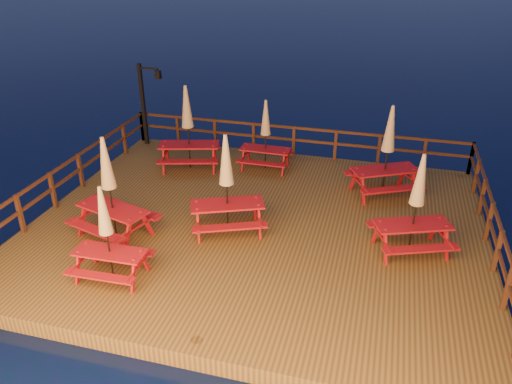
% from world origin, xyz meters
% --- Properties ---
extents(ground, '(500.00, 500.00, 0.00)m').
position_xyz_m(ground, '(0.00, 0.00, 0.00)').
color(ground, black).
rests_on(ground, ground).
extents(deck, '(12.00, 10.00, 0.40)m').
position_xyz_m(deck, '(0.00, 0.00, 0.20)').
color(deck, '#4A3317').
rests_on(deck, ground).
extents(deck_piles, '(11.44, 9.44, 1.40)m').
position_xyz_m(deck_piles, '(0.00, 0.00, -0.30)').
color(deck_piles, '#351A10').
rests_on(deck_piles, ground).
extents(railing, '(11.80, 9.75, 1.10)m').
position_xyz_m(railing, '(0.00, 1.78, 1.16)').
color(railing, '#351A10').
rests_on(railing, deck).
extents(lamp_post, '(0.85, 0.18, 3.00)m').
position_xyz_m(lamp_post, '(-5.39, 4.55, 2.20)').
color(lamp_post, black).
rests_on(lamp_post, deck).
extents(picnic_table_0, '(2.35, 2.17, 2.70)m').
position_xyz_m(picnic_table_0, '(-0.67, -0.59, 1.80)').
color(picnic_table_0, maroon).
rests_on(picnic_table_0, deck).
extents(picnic_table_1, '(2.27, 2.04, 2.73)m').
position_xyz_m(picnic_table_1, '(-3.42, -1.59, 1.82)').
color(picnic_table_1, maroon).
rests_on(picnic_table_1, deck).
extents(picnic_table_2, '(1.66, 1.38, 2.31)m').
position_xyz_m(picnic_table_2, '(-2.58, -3.21, 1.60)').
color(picnic_table_2, maroon).
rests_on(picnic_table_2, deck).
extents(picnic_table_3, '(2.24, 2.06, 2.60)m').
position_xyz_m(picnic_table_3, '(3.96, -0.34, 1.75)').
color(picnic_table_3, maroon).
rests_on(picnic_table_3, deck).
extents(picnic_table_4, '(2.33, 2.09, 2.81)m').
position_xyz_m(picnic_table_4, '(-3.16, 2.94, 1.86)').
color(picnic_table_4, maroon).
rests_on(picnic_table_4, deck).
extents(picnic_table_5, '(1.67, 1.37, 2.36)m').
position_xyz_m(picnic_table_5, '(-0.70, 3.54, 1.63)').
color(picnic_table_5, maroon).
rests_on(picnic_table_5, deck).
extents(picnic_table_6, '(2.46, 2.31, 2.77)m').
position_xyz_m(picnic_table_6, '(3.18, 2.63, 1.84)').
color(picnic_table_6, maroon).
rests_on(picnic_table_6, deck).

